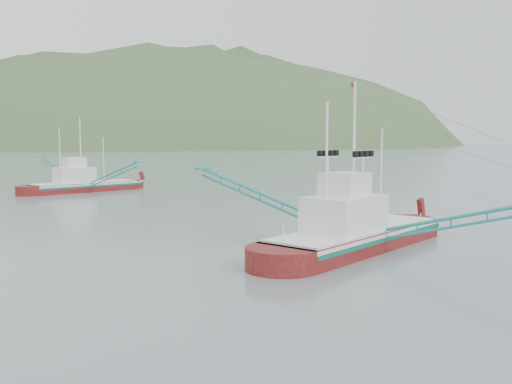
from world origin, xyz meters
TOP-DOWN VIEW (x-y plane):
  - ground at (0.00, 0.00)m, footprint 1200.00×1200.00m
  - main_boat at (2.17, -1.93)m, footprint 16.17×27.82m
  - bg_boat_far at (1.53, 47.81)m, footprint 14.90×26.08m
  - headland_right at (240.00, 430.00)m, footprint 684.00×432.00m

SIDE VIEW (x-z plane):
  - ground at x=0.00m, z-range 0.00..0.00m
  - headland_right at x=240.00m, z-range -153.00..153.00m
  - bg_boat_far at x=1.53m, z-range -3.61..7.01m
  - main_boat at x=2.17m, z-range -3.59..7.86m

